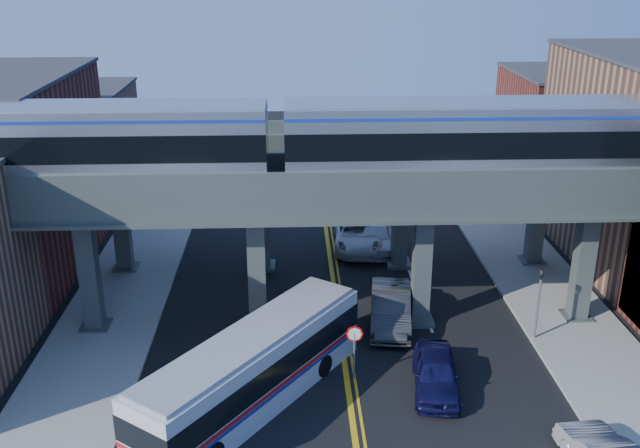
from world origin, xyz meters
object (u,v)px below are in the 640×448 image
at_px(transit_bus, 253,370).
at_px(car_lane_b, 391,308).
at_px(car_lane_a, 436,373).
at_px(car_lane_c, 357,234).
at_px(car_lane_d, 375,236).
at_px(stop_sign, 354,344).
at_px(transit_train, 468,138).
at_px(traffic_signal, 539,297).

relative_size(transit_bus, car_lane_b, 2.02).
relative_size(car_lane_a, car_lane_b, 0.84).
distance_m(car_lane_c, car_lane_d, 1.16).
bearing_deg(stop_sign, transit_bus, -159.75).
height_order(transit_train, car_lane_d, transit_train).
bearing_deg(car_lane_a, stop_sign, 172.81).
distance_m(traffic_signal, car_lane_b, 7.06).
relative_size(traffic_signal, car_lane_d, 0.77).
height_order(transit_bus, car_lane_c, transit_bus).
relative_size(traffic_signal, car_lane_a, 0.88).
bearing_deg(traffic_signal, car_lane_d, 118.14).
xyz_separation_m(transit_train, car_lane_c, (-3.99, 10.04, -8.58)).
relative_size(transit_train, car_lane_a, 11.11).
bearing_deg(transit_train, car_lane_b, -177.83).
distance_m(transit_train, car_lane_d, 13.36).
bearing_deg(car_lane_d, stop_sign, -93.90).
height_order(transit_train, car_lane_c, transit_train).
bearing_deg(car_lane_d, traffic_signal, -55.69).
height_order(traffic_signal, transit_bus, traffic_signal).
height_order(stop_sign, car_lane_a, stop_sign).
bearing_deg(traffic_signal, transit_train, 149.58).
height_order(traffic_signal, car_lane_a, traffic_signal).
distance_m(stop_sign, car_lane_a, 3.63).
distance_m(transit_bus, car_lane_b, 9.17).
xyz_separation_m(car_lane_c, car_lane_d, (1.12, -0.29, -0.09)).
relative_size(transit_train, car_lane_c, 8.34).
bearing_deg(car_lane_b, transit_train, 9.43).
height_order(traffic_signal, car_lane_c, traffic_signal).
bearing_deg(car_lane_c, transit_bus, -106.34).
relative_size(car_lane_c, car_lane_d, 1.17).
relative_size(stop_sign, car_lane_d, 0.50).
xyz_separation_m(transit_train, traffic_signal, (3.41, -2.00, -7.14)).
height_order(transit_train, traffic_signal, transit_train).
distance_m(transit_train, transit_bus, 14.14).
distance_m(transit_bus, car_lane_d, 17.72).
relative_size(car_lane_a, car_lane_c, 0.75).
distance_m(stop_sign, traffic_signal, 9.41).
xyz_separation_m(transit_bus, car_lane_b, (6.49, 6.45, -0.67)).
bearing_deg(transit_train, car_lane_a, -109.76).
height_order(transit_bus, car_lane_b, transit_bus).
relative_size(transit_train, car_lane_d, 9.73).
xyz_separation_m(stop_sign, car_lane_c, (1.50, 15.04, -0.90)).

